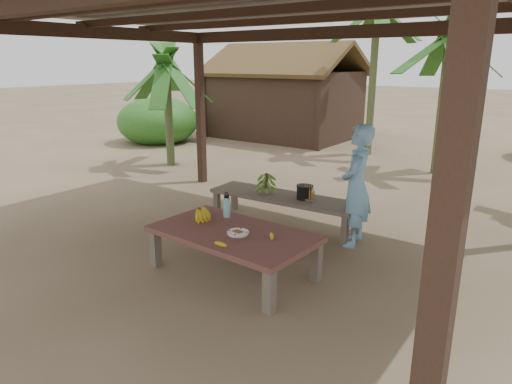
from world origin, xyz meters
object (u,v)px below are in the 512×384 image
Objects in this scene: work_table at (233,237)px; cooking_pot at (305,192)px; bench at (284,199)px; woman at (356,186)px; plate at (238,233)px; water_flask at (227,206)px; ripe_banana_bunch at (199,213)px.

work_table is 1.68m from cooking_pot.
bench is 1.43× the size of woman.
cooking_pot reaches higher than plate.
plate is (0.10, -0.04, 0.08)m from work_table.
water_flask reaches higher than work_table.
water_flask is 1.67m from woman.
plate is at bearing -9.51° from ripe_banana_bunch.
plate is at bearing -19.00° from work_table.
bench is 9.41× the size of plate.
plate is 1.72m from cooking_pot.
plate reaches higher than bench.
bench is 1.17m from woman.
water_flask is at bearing 140.79° from plate.
cooking_pot is at bearing -106.36° from woman.
plate is 0.15× the size of woman.
work_table is 1.68m from bench.
woman is at bearing 49.20° from water_flask.
ripe_banana_bunch is (-0.18, -1.57, 0.19)m from bench.
cooking_pot is (-0.06, 1.67, 0.11)m from work_table.
plate is 0.61m from water_flask.
woman reaches higher than ripe_banana_bunch.
bench is 7.16× the size of water_flask.
work_table is 1.78m from woman.
ripe_banana_bunch reaches higher than plate.
cooking_pot is (0.29, 1.33, -0.09)m from water_flask.
bench is 10.13× the size of cooking_pot.
woman is (1.29, 1.52, 0.20)m from ripe_banana_bunch.
ripe_banana_bunch is at bearing -107.22° from cooking_pot.
ripe_banana_bunch is at bearing 175.48° from work_table.
woman is at bearing 49.82° from ripe_banana_bunch.
cooking_pot is at bearing 2.46° from bench.
bench is at bearing -103.10° from woman.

